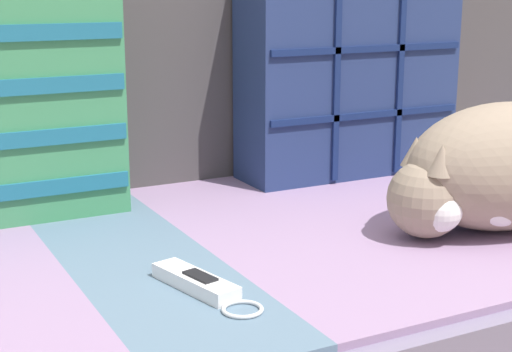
# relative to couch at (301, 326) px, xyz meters

# --- Properties ---
(couch) EXTENTS (2.10, 0.88, 0.37)m
(couch) POSITION_rel_couch_xyz_m (0.00, 0.00, 0.00)
(couch) COLOR brown
(couch) RESTS_ON ground_plane
(sofa_backrest) EXTENTS (2.06, 0.14, 0.53)m
(sofa_backrest) POSITION_rel_couch_xyz_m (-0.00, 0.37, 0.45)
(sofa_backrest) COLOR #474242
(sofa_backrest) RESTS_ON couch
(throw_pillow_quilted) EXTENTS (0.43, 0.14, 0.37)m
(throw_pillow_quilted) POSITION_rel_couch_xyz_m (0.23, 0.22, 0.37)
(throw_pillow_quilted) COLOR navy
(throw_pillow_quilted) RESTS_ON couch
(sleeping_cat) EXTENTS (0.41, 0.23, 0.19)m
(sleeping_cat) POSITION_rel_couch_xyz_m (0.23, -0.18, 0.28)
(sleeping_cat) COLOR gray
(sleeping_cat) RESTS_ON couch
(game_remote_near) EXTENTS (0.08, 0.19, 0.02)m
(game_remote_near) POSITION_rel_couch_xyz_m (-0.27, -0.20, 0.20)
(game_remote_near) COLOR white
(game_remote_near) RESTS_ON couch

